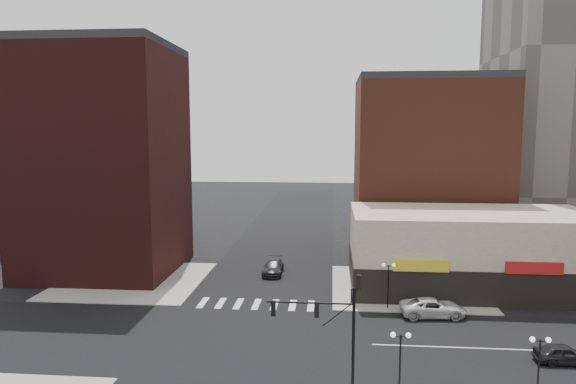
{
  "coord_description": "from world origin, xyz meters",
  "views": [
    {
      "loc": [
        6.83,
        -37.67,
        16.25
      ],
      "look_at": [
        3.13,
        5.2,
        11.0
      ],
      "focal_mm": 32.0,
      "sensor_mm": 36.0,
      "label": 1
    }
  ],
  "objects_px": {
    "white_suv": "(433,308)",
    "dark_sedan_north": "(273,267)",
    "street_lamp_se_a": "(400,348)",
    "street_lamp_ne": "(388,274)",
    "street_lamp_se_b": "(540,353)",
    "traffic_signal": "(337,318)",
    "dark_sedan_east": "(564,354)"
  },
  "relations": [
    {
      "from": "street_lamp_se_b",
      "to": "traffic_signal",
      "type": "bearing_deg",
      "value": 179.18
    },
    {
      "from": "street_lamp_se_a",
      "to": "street_lamp_ne",
      "type": "height_order",
      "value": "same"
    },
    {
      "from": "dark_sedan_north",
      "to": "street_lamp_ne",
      "type": "bearing_deg",
      "value": -42.72
    },
    {
      "from": "street_lamp_se_a",
      "to": "dark_sedan_east",
      "type": "distance_m",
      "value": 13.77
    },
    {
      "from": "traffic_signal",
      "to": "white_suv",
      "type": "relative_size",
      "value": 1.37
    },
    {
      "from": "dark_sedan_east",
      "to": "white_suv",
      "type": "bearing_deg",
      "value": 40.56
    },
    {
      "from": "street_lamp_se_a",
      "to": "dark_sedan_east",
      "type": "height_order",
      "value": "street_lamp_se_a"
    },
    {
      "from": "white_suv",
      "to": "dark_sedan_north",
      "type": "xyz_separation_m",
      "value": [
        -15.47,
        12.06,
        -0.02
      ]
    },
    {
      "from": "traffic_signal",
      "to": "street_lamp_ne",
      "type": "distance_m",
      "value": 16.62
    },
    {
      "from": "traffic_signal",
      "to": "street_lamp_se_a",
      "type": "distance_m",
      "value": 4.12
    },
    {
      "from": "street_lamp_se_b",
      "to": "white_suv",
      "type": "xyz_separation_m",
      "value": [
        -3.25,
        14.5,
        -2.5
      ]
    },
    {
      "from": "street_lamp_se_a",
      "to": "street_lamp_ne",
      "type": "bearing_deg",
      "value": 86.42
    },
    {
      "from": "traffic_signal",
      "to": "street_lamp_ne",
      "type": "xyz_separation_m",
      "value": [
        4.76,
        15.83,
        -1.67
      ]
    },
    {
      "from": "street_lamp_ne",
      "to": "dark_sedan_north",
      "type": "relative_size",
      "value": 0.78
    },
    {
      "from": "traffic_signal",
      "to": "street_lamp_se_b",
      "type": "xyz_separation_m",
      "value": [
        11.76,
        -0.17,
        -1.67
      ]
    },
    {
      "from": "dark_sedan_north",
      "to": "traffic_signal",
      "type": "bearing_deg",
      "value": -75.93
    },
    {
      "from": "street_lamp_se_a",
      "to": "dark_sedan_east",
      "type": "bearing_deg",
      "value": 26.37
    },
    {
      "from": "street_lamp_se_a",
      "to": "street_lamp_se_b",
      "type": "height_order",
      "value": "same"
    },
    {
      "from": "white_suv",
      "to": "dark_sedan_north",
      "type": "height_order",
      "value": "white_suv"
    },
    {
      "from": "traffic_signal",
      "to": "street_lamp_se_b",
      "type": "relative_size",
      "value": 1.87
    },
    {
      "from": "street_lamp_ne",
      "to": "dark_sedan_north",
      "type": "xyz_separation_m",
      "value": [
        -11.72,
        10.56,
        -2.52
      ]
    },
    {
      "from": "street_lamp_se_a",
      "to": "dark_sedan_east",
      "type": "xyz_separation_m",
      "value": [
        12.11,
        6.0,
        -2.61
      ]
    },
    {
      "from": "street_lamp_se_a",
      "to": "street_lamp_se_b",
      "type": "relative_size",
      "value": 1.0
    },
    {
      "from": "white_suv",
      "to": "dark_sedan_north",
      "type": "distance_m",
      "value": 19.62
    },
    {
      "from": "street_lamp_se_a",
      "to": "dark_sedan_north",
      "type": "distance_m",
      "value": 28.75
    },
    {
      "from": "street_lamp_se_a",
      "to": "street_lamp_se_b",
      "type": "bearing_deg",
      "value": 0.0
    },
    {
      "from": "street_lamp_ne",
      "to": "dark_sedan_north",
      "type": "bearing_deg",
      "value": 137.98
    },
    {
      "from": "traffic_signal",
      "to": "dark_sedan_north",
      "type": "xyz_separation_m",
      "value": [
        -6.96,
        26.39,
        -4.19
      ]
    },
    {
      "from": "street_lamp_se_a",
      "to": "dark_sedan_north",
      "type": "relative_size",
      "value": 0.78
    },
    {
      "from": "street_lamp_se_a",
      "to": "street_lamp_se_b",
      "type": "distance_m",
      "value": 8.0
    },
    {
      "from": "street_lamp_se_b",
      "to": "street_lamp_ne",
      "type": "height_order",
      "value": "same"
    },
    {
      "from": "traffic_signal",
      "to": "dark_sedan_north",
      "type": "bearing_deg",
      "value": 104.76
    }
  ]
}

